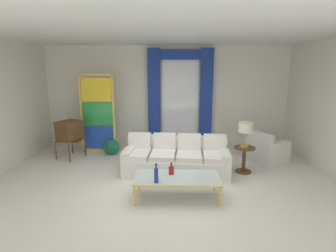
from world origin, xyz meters
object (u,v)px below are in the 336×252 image
(bottle_blue_decanter, at_px, (171,170))
(table_lamp_brass, at_px, (246,128))
(stained_glass_divider, at_px, (98,116))
(peacock_figurine, at_px, (111,148))
(couch_white_long, at_px, (176,159))
(bottle_crystal_tall, at_px, (156,175))
(vintage_tv, at_px, (69,131))
(armchair_white, at_px, (265,151))
(round_side_table, at_px, (244,157))
(coffee_table, at_px, (177,178))

(bottle_blue_decanter, bearing_deg, table_lamp_brass, 34.86)
(stained_glass_divider, bearing_deg, table_lamp_brass, -20.96)
(bottle_blue_decanter, height_order, peacock_figurine, bottle_blue_decanter)
(couch_white_long, relative_size, peacock_figurine, 3.99)
(couch_white_long, height_order, bottle_crystal_tall, couch_white_long)
(bottle_blue_decanter, distance_m, peacock_figurine, 2.82)
(vintage_tv, xyz_separation_m, stained_glass_divider, (0.63, 0.48, 0.33))
(armchair_white, bearing_deg, vintage_tv, 177.44)
(bottle_blue_decanter, relative_size, bottle_crystal_tall, 0.65)
(bottle_blue_decanter, xyz_separation_m, table_lamp_brass, (1.64, 1.14, 0.54))
(round_side_table, bearing_deg, bottle_blue_decanter, -145.14)
(round_side_table, bearing_deg, table_lamp_brass, 90.00)
(bottle_blue_decanter, height_order, table_lamp_brass, table_lamp_brass)
(bottle_blue_decanter, height_order, round_side_table, bottle_blue_decanter)
(bottle_blue_decanter, xyz_separation_m, vintage_tv, (-2.69, 2.09, 0.24))
(peacock_figurine, relative_size, round_side_table, 1.01)
(table_lamp_brass, bearing_deg, vintage_tv, 167.73)
(bottle_crystal_tall, bearing_deg, couch_white_long, 76.60)
(coffee_table, distance_m, table_lamp_brass, 2.10)
(bottle_blue_decanter, distance_m, vintage_tv, 3.41)
(coffee_table, xyz_separation_m, table_lamp_brass, (1.54, 1.28, 0.65))
(stained_glass_divider, height_order, round_side_table, stained_glass_divider)
(vintage_tv, bearing_deg, bottle_blue_decanter, -37.79)
(round_side_table, xyz_separation_m, table_lamp_brass, (0.00, 0.00, 0.67))
(round_side_table, bearing_deg, armchair_white, 45.03)
(vintage_tv, distance_m, armchair_white, 5.07)
(coffee_table, bearing_deg, stained_glass_divider, 128.78)
(coffee_table, xyz_separation_m, armchair_white, (2.26, 1.99, -0.09))
(bottle_crystal_tall, height_order, armchair_white, armchair_white)
(table_lamp_brass, bearing_deg, bottle_crystal_tall, -141.13)
(coffee_table, bearing_deg, peacock_figurine, 126.63)
(vintage_tv, bearing_deg, couch_white_long, -18.73)
(vintage_tv, distance_m, stained_glass_divider, 0.86)
(coffee_table, height_order, round_side_table, round_side_table)
(bottle_blue_decanter, relative_size, stained_glass_divider, 0.10)
(armchair_white, distance_m, stained_glass_divider, 4.54)
(bottle_crystal_tall, bearing_deg, bottle_blue_decanter, 56.47)
(couch_white_long, xyz_separation_m, stained_glass_divider, (-2.17, 1.43, 0.75))
(vintage_tv, relative_size, armchair_white, 1.23)
(peacock_figurine, bearing_deg, stained_glass_divider, 141.63)
(vintage_tv, xyz_separation_m, round_side_table, (4.33, -0.94, -0.37))
(armchair_white, xyz_separation_m, peacock_figurine, (-4.03, 0.39, -0.07))
(coffee_table, relative_size, armchair_white, 1.41)
(couch_white_long, bearing_deg, vintage_tv, 161.27)
(couch_white_long, xyz_separation_m, bottle_crystal_tall, (-0.36, -1.52, 0.25))
(bottle_crystal_tall, relative_size, round_side_table, 0.58)
(couch_white_long, relative_size, round_side_table, 4.02)
(armchair_white, relative_size, round_side_table, 1.84)
(bottle_crystal_tall, relative_size, stained_glass_divider, 0.16)
(vintage_tv, bearing_deg, bottle_crystal_tall, -45.44)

